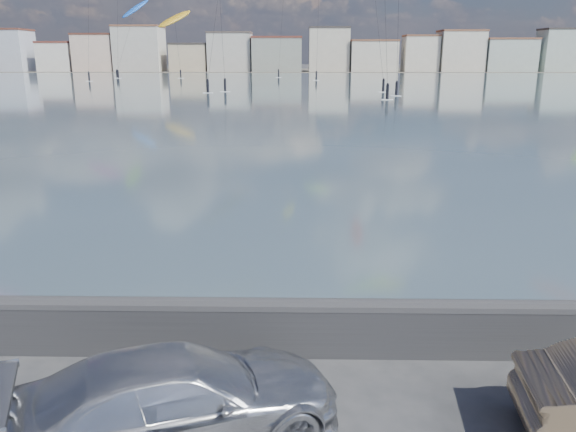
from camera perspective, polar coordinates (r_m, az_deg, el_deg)
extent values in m
cube|color=#3F5565|center=(97.91, 0.40, 12.99)|extent=(500.00, 177.00, 0.00)
cube|color=#4C473D|center=(206.34, 0.78, 14.57)|extent=(500.00, 60.00, 0.00)
cube|color=#28282B|center=(10.19, -5.89, -11.52)|extent=(400.00, 0.35, 0.90)
cylinder|color=#28282B|center=(9.99, -5.96, -9.23)|extent=(400.00, 0.36, 0.36)
cube|color=#B2B7C6|center=(215.67, -26.79, 14.72)|extent=(16.00, 12.00, 13.00)
cube|color=#562D23|center=(215.82, -27.03, 16.51)|extent=(16.32, 12.24, 0.60)
cube|color=white|center=(208.32, -22.32, 14.68)|extent=(11.00, 10.00, 9.00)
cube|color=brown|center=(208.36, -22.46, 15.99)|extent=(11.22, 10.20, 0.60)
cube|color=beige|center=(203.67, -18.87, 15.35)|extent=(13.00, 11.00, 11.50)
cube|color=#562D23|center=(203.78, -19.03, 17.05)|extent=(13.26, 11.22, 0.60)
cube|color=beige|center=(199.37, -14.83, 16.03)|extent=(15.00, 12.00, 14.00)
cube|color=brown|center=(199.57, -14.98, 18.12)|extent=(15.30, 12.24, 0.60)
cube|color=beige|center=(195.65, -9.94, 15.51)|extent=(12.00, 10.00, 8.50)
cube|color=#383330|center=(195.68, -10.01, 16.84)|extent=(12.24, 10.20, 0.60)
cube|color=beige|center=(193.60, -5.88, 16.17)|extent=(14.00, 11.00, 12.00)
cube|color=#4C423D|center=(193.73, -5.93, 18.04)|extent=(14.28, 11.22, 0.60)
cube|color=gray|center=(192.40, -1.10, 16.03)|extent=(16.00, 13.00, 10.50)
cube|color=brown|center=(192.49, -1.11, 17.68)|extent=(16.32, 13.26, 0.60)
cube|color=beige|center=(192.52, 4.18, 16.44)|extent=(13.00, 10.00, 13.50)
cube|color=#383330|center=(192.71, 4.22, 18.53)|extent=(13.26, 10.20, 0.60)
cube|color=beige|center=(193.80, 8.62, 15.71)|extent=(15.00, 12.00, 9.50)
cube|color=brown|center=(193.85, 8.68, 17.20)|extent=(15.30, 12.24, 0.60)
cube|color=silver|center=(196.35, 13.29, 15.70)|extent=(11.00, 9.00, 11.00)
cube|color=brown|center=(196.44, 13.40, 17.39)|extent=(11.22, 9.18, 0.60)
cube|color=silver|center=(199.39, 17.10, 15.65)|extent=(14.00, 11.00, 12.50)
cube|color=brown|center=(199.53, 17.26, 17.52)|extent=(14.28, 11.22, 0.60)
cube|color=#B7C6BC|center=(204.04, 21.40, 14.91)|extent=(16.00, 12.00, 10.00)
cube|color=brown|center=(204.11, 21.55, 16.39)|extent=(16.32, 12.24, 0.60)
cube|color=#B7C6BC|center=(210.14, 25.81, 14.85)|extent=(12.00, 10.00, 13.00)
cube|color=#383330|center=(210.30, 26.04, 16.69)|extent=(12.24, 10.20, 0.60)
imported|color=silver|center=(8.14, -11.18, -17.78)|extent=(4.89, 3.35, 1.31)
cube|color=white|center=(125.74, -19.52, 12.79)|extent=(1.40, 0.42, 0.08)
cylinder|color=black|center=(125.71, -19.56, 13.20)|extent=(0.36, 0.36, 1.70)
sphere|color=black|center=(125.68, -19.60, 13.61)|extent=(0.28, 0.28, 0.28)
cylinder|color=black|center=(129.04, -19.61, 17.57)|extent=(0.79, 6.76, 18.72)
cube|color=white|center=(69.74, 10.03, 11.57)|extent=(1.40, 0.42, 0.08)
cylinder|color=black|center=(69.68, 10.07, 12.31)|extent=(0.36, 0.36, 1.70)
sphere|color=black|center=(69.64, 10.11, 13.05)|extent=(0.28, 0.28, 0.28)
cube|color=white|center=(139.30, -0.96, 13.90)|extent=(1.40, 0.42, 0.08)
cylinder|color=black|center=(139.27, -0.96, 14.27)|extent=(0.36, 0.36, 1.70)
sphere|color=black|center=(139.24, -0.97, 14.64)|extent=(0.28, 0.28, 0.28)
ellipsoid|color=#BF8C19|center=(149.40, -11.45, 19.03)|extent=(8.88, 8.44, 5.83)
cube|color=white|center=(137.11, -10.83, 13.60)|extent=(1.40, 0.42, 0.08)
cylinder|color=black|center=(137.08, -10.85, 13.97)|extent=(0.36, 0.36, 1.70)
sphere|color=black|center=(137.06, -10.87, 14.35)|extent=(0.28, 0.28, 0.28)
cylinder|color=black|center=(143.10, -11.16, 16.68)|extent=(3.25, 11.75, 12.55)
cube|color=white|center=(140.18, -16.84, 13.26)|extent=(1.40, 0.42, 0.08)
cylinder|color=black|center=(140.15, -16.87, 13.62)|extent=(0.36, 0.36, 1.70)
sphere|color=black|center=(140.12, -16.90, 13.99)|extent=(0.28, 0.28, 0.28)
cylinder|color=black|center=(145.55, -16.94, 18.59)|extent=(1.54, 10.53, 24.17)
cube|color=white|center=(84.21, 9.63, 12.31)|extent=(1.40, 0.42, 0.08)
cylinder|color=black|center=(84.16, 9.66, 12.92)|extent=(0.36, 0.36, 1.70)
sphere|color=black|center=(84.12, 9.69, 13.54)|extent=(0.28, 0.28, 0.28)
ellipsoid|color=blue|center=(152.80, -15.25, 19.66)|extent=(7.40, 6.35, 5.57)
cube|color=white|center=(141.52, -16.97, 13.27)|extent=(1.40, 0.42, 0.08)
cylinder|color=black|center=(141.49, -17.00, 13.63)|extent=(0.36, 0.36, 1.70)
sphere|color=black|center=(141.47, -17.03, 13.99)|extent=(0.28, 0.28, 0.28)
cylinder|color=black|center=(146.93, -16.11, 16.83)|extent=(2.15, 12.09, 15.02)
cube|color=white|center=(84.55, -6.40, 12.45)|extent=(1.40, 0.42, 0.08)
cylinder|color=black|center=(84.50, -6.42, 13.06)|extent=(0.36, 0.36, 1.70)
sphere|color=black|center=(84.46, -6.44, 13.67)|extent=(0.28, 0.28, 0.28)
cylinder|color=black|center=(89.05, -6.83, 19.40)|extent=(1.77, 8.86, 18.61)
cube|color=white|center=(76.69, 10.93, 11.91)|extent=(1.40, 0.42, 0.08)
cylinder|color=black|center=(76.63, 10.97, 12.58)|extent=(0.36, 0.36, 1.70)
sphere|color=black|center=(76.59, 11.00, 13.25)|extent=(0.28, 0.28, 0.28)
cube|color=white|center=(82.08, -8.13, 12.29)|extent=(1.40, 0.42, 0.08)
cylinder|color=black|center=(82.03, -8.15, 12.91)|extent=(0.36, 0.36, 1.70)
sphere|color=black|center=(81.99, -8.18, 13.54)|extent=(0.28, 0.28, 0.28)
cube|color=white|center=(123.58, 2.89, 13.62)|extent=(1.40, 0.42, 0.08)
cylinder|color=black|center=(123.54, 2.90, 14.03)|extent=(0.36, 0.36, 1.70)
sphere|color=black|center=(123.52, 2.90, 14.45)|extent=(0.28, 0.28, 0.28)
cylinder|color=black|center=(127.08, 3.09, 19.67)|extent=(0.69, 6.69, 24.07)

